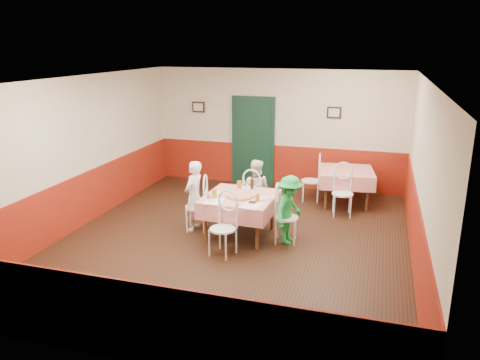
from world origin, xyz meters
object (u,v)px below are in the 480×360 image
(second_table, at_px, (345,187))
(chair_right, at_px, (286,218))
(glass_a, at_px, (214,194))
(glass_b, at_px, (257,198))
(main_table, at_px, (240,216))
(beer_bottle, at_px, (252,184))
(wallet, at_px, (252,202))
(chair_second_a, at_px, (311,181))
(chair_second_b, at_px, (343,194))
(chair_near, at_px, (223,229))
(diner_left, at_px, (194,196))
(glass_c, at_px, (239,185))
(diner_far, at_px, (255,190))
(chair_far, at_px, (254,198))
(diner_right, at_px, (289,210))
(chair_left, at_px, (197,207))
(pizza, at_px, (240,196))

(second_table, xyz_separation_m, chair_right, (-0.82, -2.39, 0.08))
(glass_a, xyz_separation_m, glass_b, (0.77, 0.02, -0.01))
(main_table, distance_m, glass_a, 0.66)
(beer_bottle, distance_m, wallet, 0.76)
(chair_second_a, relative_size, chair_second_b, 1.00)
(chair_near, bearing_deg, main_table, 101.07)
(second_table, xyz_separation_m, diner_left, (-2.57, -2.31, 0.28))
(glass_c, height_order, diner_far, diner_far)
(chair_far, bearing_deg, glass_b, 112.08)
(chair_near, bearing_deg, beer_bottle, 96.97)
(diner_right, bearing_deg, diner_left, 100.81)
(chair_right, distance_m, chair_second_a, 2.39)
(chair_left, xyz_separation_m, chair_far, (0.89, 0.81, 0.00))
(second_table, bearing_deg, glass_b, -116.70)
(pizza, xyz_separation_m, beer_bottle, (0.09, 0.46, 0.10))
(chair_second_a, xyz_separation_m, diner_left, (-1.82, -2.31, 0.21))
(glass_c, xyz_separation_m, diner_far, (0.18, 0.49, -0.23))
(chair_near, bearing_deg, glass_b, 69.81)
(chair_second_b, relative_size, glass_b, 6.60)
(beer_bottle, bearing_deg, diner_left, -160.25)
(glass_b, height_order, glass_c, glass_c)
(main_table, xyz_separation_m, pizza, (0.02, -0.06, 0.40))
(chair_near, relative_size, diner_right, 0.75)
(glass_a, relative_size, diner_right, 0.13)
(chair_left, distance_m, chair_near, 1.20)
(chair_far, distance_m, chair_second_a, 1.74)
(chair_left, bearing_deg, second_table, 121.87)
(chair_right, distance_m, chair_near, 1.20)
(diner_left, relative_size, diner_right, 1.09)
(chair_second_b, bearing_deg, glass_b, -133.53)
(chair_far, distance_m, chair_near, 1.70)
(chair_left, height_order, diner_far, diner_far)
(pizza, bearing_deg, glass_b, -25.40)
(diner_far, bearing_deg, pizza, 89.12)
(glass_c, height_order, diner_right, diner_right)
(beer_bottle, distance_m, diner_far, 0.57)
(second_table, bearing_deg, diner_far, -138.42)
(chair_far, distance_m, diner_left, 1.26)
(main_table, xyz_separation_m, second_table, (1.67, 2.35, 0.00))
(wallet, bearing_deg, chair_far, 105.83)
(chair_far, relative_size, glass_a, 5.85)
(chair_right, relative_size, chair_near, 1.00)
(chair_right, xyz_separation_m, pizza, (-0.83, -0.02, 0.33))
(second_table, xyz_separation_m, chair_far, (-1.63, -1.50, 0.08))
(beer_bottle, bearing_deg, diner_far, 97.73)
(chair_far, height_order, glass_a, glass_a)
(pizza, xyz_separation_m, glass_c, (-0.16, 0.47, 0.06))
(diner_far, bearing_deg, beer_bottle, 98.18)
(beer_bottle, bearing_deg, wallet, -74.21)
(chair_right, relative_size, diner_right, 0.75)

